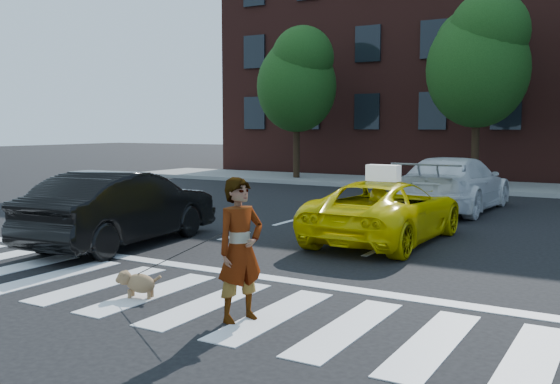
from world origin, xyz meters
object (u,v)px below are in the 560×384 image
Objects in this scene: taxi at (386,211)px; dog at (137,282)px; tree_left at (297,76)px; woman at (240,250)px; white_suv at (455,184)px; black_sedan at (123,208)px; tree_mid at (479,57)px.

taxi is 7.10× the size of dog.
tree_left is 19.76m from woman.
tree_left is 11.03m from white_suv.
dog is at bearing 131.89° from black_sedan.
tree_left reaches higher than black_sedan.
tree_mid is at bearing -84.67° from taxi.
tree_mid is 11.20× the size of dog.
white_suv is (0.87, -6.18, -4.10)m from tree_mid.
tree_mid is 1.58× the size of taxi.
black_sedan is 0.86× the size of white_suv.
black_sedan is 2.57× the size of woman.
woman is at bearing 94.59° from taxi.
taxi reaches higher than dog.
tree_mid is 7.47m from white_suv.
tree_left is at bearing -79.51° from black_sedan.
black_sedan is at bearing 79.78° from woman.
tree_mid is (7.50, -0.00, 0.41)m from tree_left.
taxi is at bearing -85.70° from tree_mid.
tree_mid reaches higher than taxi.
taxi is (8.37, -11.51, -3.82)m from tree_left.
woman reaches higher than dog.
dog is at bearing -91.80° from tree_mid.
black_sedan is 9.39m from white_suv.
tree_mid is at bearing -80.59° from white_suv.
taxi is at bearing 91.43° from white_suv.
tree_left reaches higher than dog.
white_suv is at bearing -88.98° from taxi.
woman reaches higher than taxi.
taxi is 5.28m from black_sedan.
black_sedan is at bearing -74.52° from tree_left.
black_sedan is 4.07m from dog.
white_suv is (0.00, 5.33, 0.12)m from taxi.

